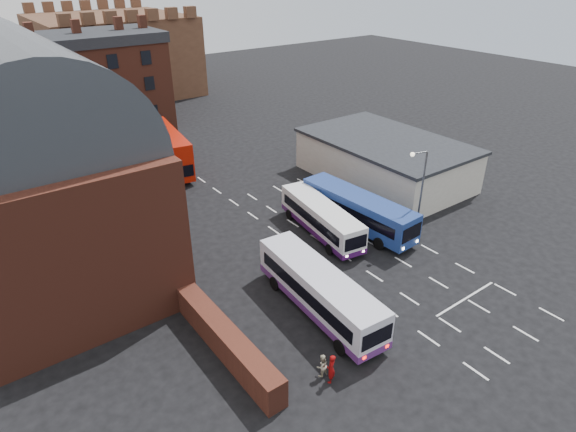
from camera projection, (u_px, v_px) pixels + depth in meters
ground at (379, 304)px, 31.28m from camera, size 180.00×180.00×0.00m
railway_station at (23, 152)px, 34.42m from camera, size 12.00×28.00×16.00m
forecourt_wall at (227, 342)px, 26.93m from camera, size 1.20×10.00×1.80m
cream_building at (385, 159)px, 48.05m from camera, size 10.40×16.40×4.25m
brick_terrace at (71, 93)px, 58.13m from camera, size 22.00×10.00×11.00m
castle_keep at (113, 55)px, 78.35m from camera, size 22.00×22.00×12.00m
bus_white_outbound at (319, 289)px, 29.91m from camera, size 3.28×10.81×2.91m
bus_white_inbound at (321, 217)px, 38.62m from camera, size 3.54×9.76×2.60m
bus_blue at (358, 209)px, 39.41m from camera, size 3.22×10.92×2.94m
bus_red_double at (167, 150)px, 50.16m from camera, size 4.00×10.89×4.26m
street_lamp at (419, 187)px, 36.67m from camera, size 1.46×0.59×7.41m
pedestrian_red at (331, 369)px, 25.17m from camera, size 0.76×0.73×1.76m
pedestrian_beige at (322, 366)px, 25.60m from camera, size 0.70×0.56×1.41m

